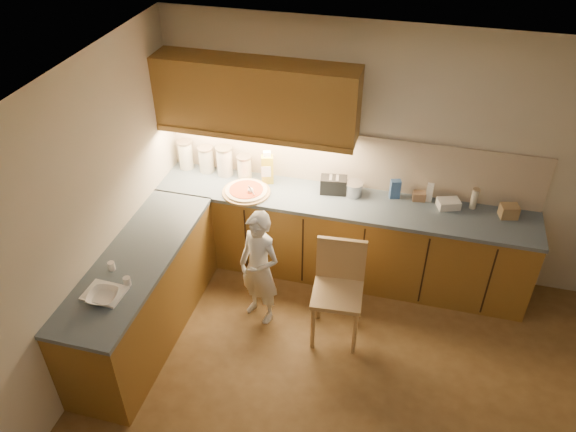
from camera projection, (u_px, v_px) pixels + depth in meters
The scene contains 24 objects.
room at pixel (360, 256), 3.67m from camera, with size 4.54×4.50×2.62m.
l_counter at pixel (277, 255), 5.55m from camera, with size 3.77×2.62×0.92m.
backsplash at pixel (349, 160), 5.57m from camera, with size 3.75×0.02×0.58m, color #C3B197.
upper_cabinets at pixel (256, 97), 5.26m from camera, with size 1.95×0.36×0.73m.
pizza_on_board at pixel (246, 191), 5.61m from camera, with size 0.48×0.48×0.19m.
child at pixel (259, 268), 5.18m from camera, with size 0.44×0.29×1.20m, color white.
wooden_chair at pixel (339, 284), 5.05m from camera, with size 0.48×0.48×0.99m.
mixing_bowl at pixel (103, 297), 4.39m from camera, with size 0.24×0.24×0.06m, color white.
canister_a at pixel (186, 154), 5.93m from camera, with size 0.16×0.16×0.32m.
canister_b at pixel (206, 159), 5.88m from camera, with size 0.16×0.16×0.28m.
canister_c at pixel (225, 161), 5.82m from camera, with size 0.17×0.17×0.32m.
canister_d at pixel (244, 167), 5.79m from camera, with size 0.15×0.15×0.25m.
oil_jug at pixel (267, 168), 5.69m from camera, with size 0.14×0.12×0.36m.
toaster at pixel (334, 185), 5.59m from camera, with size 0.28×0.19×0.17m.
steel_pot at pixel (354, 189), 5.56m from camera, with size 0.18×0.18×0.14m.
blue_box at pixel (395, 189), 5.50m from camera, with size 0.10×0.07×0.20m, color #325696.
card_box_a at pixel (419, 196), 5.50m from camera, with size 0.12×0.09×0.09m, color #A37B58.
white_bottle at pixel (430, 193), 5.46m from camera, with size 0.06×0.06×0.19m, color silver.
flat_pack at pixel (449, 204), 5.40m from camera, with size 0.21×0.14×0.08m, color silver.
tall_jar at pixel (474, 198), 5.35m from camera, with size 0.07×0.07×0.22m.
card_box_b at pixel (509, 211), 5.26m from camera, with size 0.16×0.13×0.13m, color #997D52.
dough_cloth at pixel (104, 293), 4.45m from camera, with size 0.31×0.24×0.02m, color white.
spice_jar_a at pixel (111, 266), 4.67m from camera, with size 0.06×0.06×0.08m, color white.
spice_jar_b at pixel (127, 281), 4.52m from camera, with size 0.06×0.06×0.08m, color silver.
Camera 1 is at (0.26, -2.84, 4.05)m, focal length 35.00 mm.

